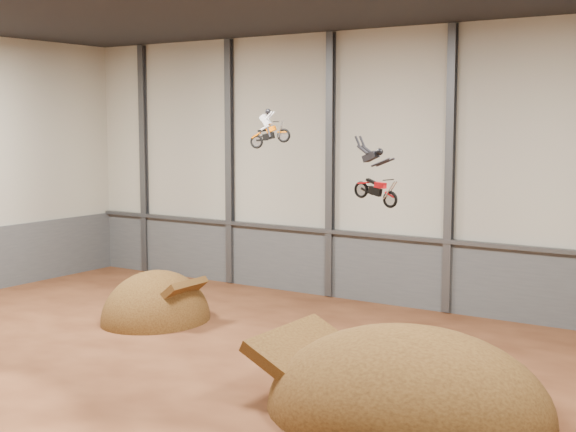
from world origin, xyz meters
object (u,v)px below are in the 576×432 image
Objects in this scene: fmx_rider_a at (271,125)px; landing_ramp at (407,411)px; takeoff_ramp at (156,321)px; fmx_rider_b at (374,172)px.

landing_ramp is at bearing -38.90° from fmx_rider_a.
takeoff_ramp is at bearing 167.21° from fmx_rider_a.
fmx_rider_b is (-1.80, 0.97, 7.64)m from landing_ramp.
fmx_rider_b is at bearing -14.66° from takeoff_ramp.
takeoff_ramp is at bearing 175.00° from fmx_rider_b.
fmx_rider_b is (13.18, -3.45, 7.64)m from takeoff_ramp.
landing_ramp reaches higher than takeoff_ramp.
fmx_rider_a reaches higher than takeoff_ramp.
fmx_rider_b reaches higher than takeoff_ramp.
landing_ramp is 13.06m from fmx_rider_a.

